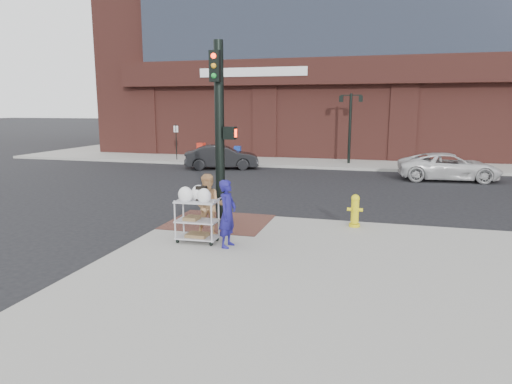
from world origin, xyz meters
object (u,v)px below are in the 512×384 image
(lamp_post, at_px, (350,121))
(woman_blue, at_px, (228,214))
(pedestrian_tan, at_px, (209,206))
(utility_cart, at_px, (197,217))
(minivan_white, at_px, (449,167))
(traffic_signal_pole, at_px, (220,128))
(fire_hydrant, at_px, (355,210))
(sedan_dark, at_px, (222,157))

(lamp_post, height_order, woman_blue, lamp_post)
(pedestrian_tan, xyz_separation_m, utility_cart, (-0.11, -0.54, -0.17))
(pedestrian_tan, height_order, minivan_white, pedestrian_tan)
(lamp_post, distance_m, traffic_signal_pole, 15.43)
(minivan_white, height_order, utility_cart, utility_cart)
(minivan_white, bearing_deg, utility_cart, 145.52)
(pedestrian_tan, distance_m, fire_hydrant, 4.03)
(pedestrian_tan, bearing_deg, fire_hydrant, 12.43)
(sedan_dark, height_order, minivan_white, sedan_dark)
(lamp_post, distance_m, sedan_dark, 7.71)
(woman_blue, xyz_separation_m, minivan_white, (6.50, 13.05, -0.31))
(lamp_post, relative_size, sedan_dark, 0.99)
(lamp_post, xyz_separation_m, minivan_white, (4.91, -4.20, -1.98))
(utility_cart, bearing_deg, woman_blue, -10.24)
(woman_blue, height_order, pedestrian_tan, pedestrian_tan)
(pedestrian_tan, height_order, utility_cart, pedestrian_tan)
(pedestrian_tan, relative_size, sedan_dark, 0.40)
(utility_cart, bearing_deg, traffic_signal_pole, 91.45)
(minivan_white, relative_size, fire_hydrant, 5.05)
(pedestrian_tan, xyz_separation_m, sedan_dark, (-4.38, 13.27, -0.29))
(sedan_dark, xyz_separation_m, minivan_white, (11.61, -0.91, -0.03))
(lamp_post, bearing_deg, woman_blue, -95.28)
(traffic_signal_pole, bearing_deg, pedestrian_tan, -83.05)
(utility_cart, distance_m, fire_hydrant, 4.40)
(minivan_white, distance_m, utility_cart, 14.84)
(pedestrian_tan, distance_m, minivan_white, 14.31)
(traffic_signal_pole, relative_size, pedestrian_tan, 3.11)
(pedestrian_tan, relative_size, utility_cart, 1.15)
(woman_blue, distance_m, utility_cart, 0.87)
(traffic_signal_pole, distance_m, fire_hydrant, 4.33)
(sedan_dark, bearing_deg, traffic_signal_pole, -178.68)
(minivan_white, height_order, fire_hydrant, minivan_white)
(sedan_dark, bearing_deg, utility_cart, 179.03)
(woman_blue, distance_m, fire_hydrant, 3.86)
(lamp_post, bearing_deg, utility_cart, -98.09)
(sedan_dark, bearing_deg, lamp_post, -82.04)
(fire_hydrant, bearing_deg, pedestrian_tan, -150.70)
(traffic_signal_pole, height_order, pedestrian_tan, traffic_signal_pole)
(lamp_post, relative_size, traffic_signal_pole, 0.80)
(pedestrian_tan, distance_m, sedan_dark, 13.97)
(lamp_post, height_order, traffic_signal_pole, traffic_signal_pole)
(sedan_dark, distance_m, minivan_white, 11.64)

